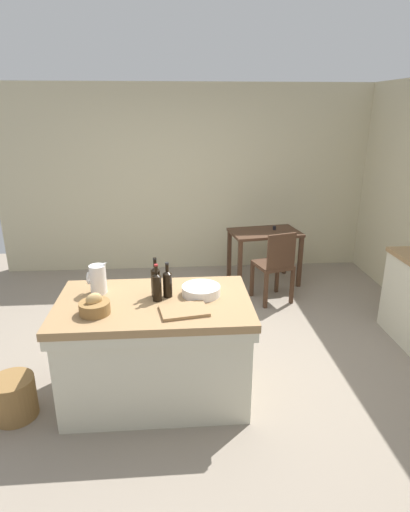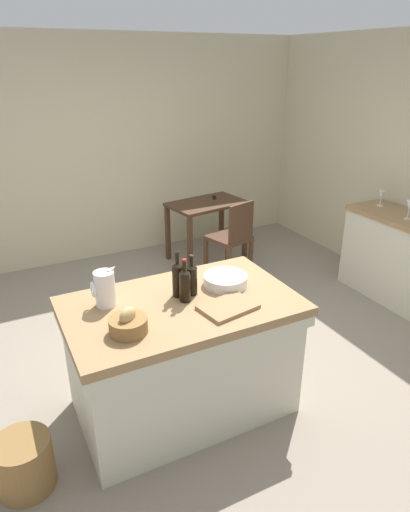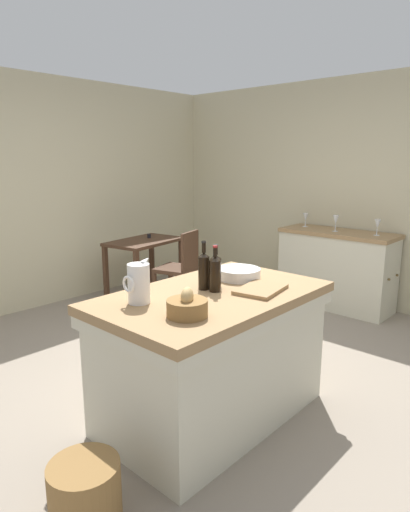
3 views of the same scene
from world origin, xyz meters
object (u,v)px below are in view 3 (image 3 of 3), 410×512
at_px(bread_basket, 187,306).
at_px(wine_bottle_amber, 204,270).
at_px(wine_bottle_green, 215,273).
at_px(writing_desk, 144,250).
at_px(wine_glass_left, 336,220).
at_px(wine_glass_middle, 306,217).
at_px(cutting_board, 261,289).
at_px(wine_glass_far_left, 377,224).
at_px(wash_bowl, 239,273).
at_px(pitcher, 139,283).
at_px(wicker_hamper, 85,496).
at_px(wine_bottle_dark, 216,270).
at_px(side_cabinet, 336,269).
at_px(wooden_chair, 181,267).
at_px(island_table, 212,351).

xyz_separation_m(bread_basket, wine_bottle_amber, (0.43, 0.27, 0.07)).
bearing_deg(wine_bottle_amber, wine_bottle_green, -81.84).
distance_m(writing_desk, wine_glass_left, 2.26).
bearing_deg(wine_glass_middle, cutting_board, -155.98).
bearing_deg(bread_basket, wine_glass_far_left, 3.59).
distance_m(wash_bowl, wine_glass_left, 2.26).
relative_size(bread_basket, wine_glass_middle, 1.37).
distance_m(pitcher, bread_basket, 0.37).
bearing_deg(wine_glass_middle, writing_desk, 132.96).
bearing_deg(writing_desk, pitcher, -130.46).
relative_size(writing_desk, cutting_board, 2.86).
bearing_deg(wine_glass_left, wicker_hamper, -170.19).
relative_size(pitcher, cutting_board, 0.81).
distance_m(writing_desk, wine_bottle_dark, 2.60).
xyz_separation_m(wine_bottle_green, wine_glass_middle, (2.67, 0.89, 0.02)).
relative_size(bread_basket, wine_glass_far_left, 1.28).
bearing_deg(wine_bottle_dark, cutting_board, -66.67).
distance_m(wine_bottle_dark, wine_bottle_green, 0.10).
height_order(wine_glass_left, wicker_hamper, wine_glass_left).
bearing_deg(wine_glass_left, bread_basket, -167.97).
xyz_separation_m(bread_basket, wine_bottle_dark, (0.52, 0.25, 0.06)).
bearing_deg(cutting_board, bread_basket, 177.84).
distance_m(side_cabinet, wine_bottle_amber, 2.72).
xyz_separation_m(wooden_chair, wash_bowl, (-1.00, -1.61, 0.40)).
relative_size(side_cabinet, wine_bottle_dark, 4.58).
bearing_deg(wine_glass_left, wine_bottle_green, -170.00).
bearing_deg(island_table, wine_bottle_amber, 79.21).
distance_m(side_cabinet, bread_basket, 3.17).
bearing_deg(wine_bottle_amber, wine_bottle_dark, -13.07).
bearing_deg(bread_basket, pitcher, 94.70).
height_order(wine_bottle_amber, wine_bottle_green, wine_bottle_amber).
distance_m(island_table, writing_desk, 2.69).
height_order(bread_basket, wine_bottle_amber, wine_bottle_amber).
height_order(side_cabinet, wine_bottle_dark, wine_bottle_dark).
height_order(pitcher, wine_bottle_amber, wine_bottle_amber).
distance_m(pitcher, wine_glass_left, 3.06).
bearing_deg(wine_bottle_green, wicker_hamper, -170.61).
bearing_deg(wine_bottle_dark, wooden_chair, 52.05).
xyz_separation_m(wooden_chair, wine_bottle_dark, (-1.27, -1.62, 0.48)).
bearing_deg(writing_desk, island_table, -120.70).
relative_size(side_cabinet, wine_glass_far_left, 7.49).
distance_m(bread_basket, wine_bottle_green, 0.49).
distance_m(wine_bottle_dark, wicker_hamper, 1.47).
distance_m(island_table, wine_bottle_green, 0.52).
height_order(cutting_board, wicker_hamper, cutting_board).
bearing_deg(side_cabinet, pitcher, -175.21).
bearing_deg(wine_glass_far_left, wicker_hamper, -177.12).
bearing_deg(wine_bottle_green, wooden_chair, 51.40).
height_order(island_table, cutting_board, cutting_board).
relative_size(side_cabinet, wash_bowl, 4.26).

